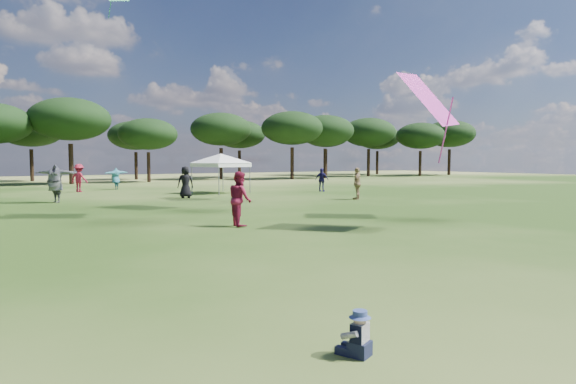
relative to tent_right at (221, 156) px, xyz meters
name	(u,v)px	position (x,y,z in m)	size (l,w,h in m)	color
tree_line	(54,124)	(-7.15, 20.94, 3.02)	(108.78, 17.63, 7.77)	black
tent_right	(221,156)	(0.00, 0.00, 0.00)	(5.44, 5.44, 2.83)	gray
toddler	(358,335)	(-9.58, -24.46, -2.18)	(0.38, 0.41, 0.50)	#151A31
festival_crowd	(34,186)	(-10.86, -2.22, -1.52)	(31.16, 23.26, 1.92)	#1A164D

